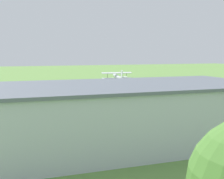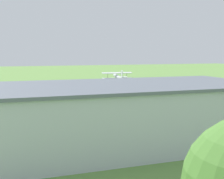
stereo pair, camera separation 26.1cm
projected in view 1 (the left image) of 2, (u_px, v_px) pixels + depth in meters
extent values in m
plane|color=#608C42|center=(83.00, 100.00, 74.58)|extent=(400.00, 400.00, 0.00)
cube|color=#B7BCC6|center=(117.00, 116.00, 38.10)|extent=(36.50, 16.61, 7.01)
cube|color=slate|center=(117.00, 86.00, 37.67)|extent=(37.11, 17.22, 0.35)
cube|color=#384251|center=(97.00, 110.00, 45.67)|extent=(10.00, 0.35, 5.75)
cylinder|color=silver|center=(118.00, 78.00, 78.90)|extent=(1.57, 6.92, 1.80)
cone|color=black|center=(114.00, 78.00, 82.52)|extent=(0.72, 0.84, 0.73)
cube|color=silver|center=(117.00, 78.00, 79.69)|extent=(7.96, 2.13, 0.30)
cube|color=silver|center=(117.00, 73.00, 80.10)|extent=(7.96, 2.13, 0.30)
cube|color=silver|center=(122.00, 73.00, 75.92)|extent=(0.22, 1.26, 1.43)
cube|color=silver|center=(122.00, 77.00, 75.91)|extent=(2.67, 1.14, 0.20)
cylinder|color=black|center=(121.00, 82.00, 79.80)|extent=(0.20, 0.65, 0.64)
cylinder|color=black|center=(114.00, 83.00, 79.30)|extent=(0.20, 0.65, 0.64)
cylinder|color=#332D28|center=(126.00, 75.00, 80.55)|extent=(0.10, 0.27, 1.43)
cylinder|color=#332D28|center=(108.00, 76.00, 79.23)|extent=(0.10, 0.27, 1.43)
cube|color=black|center=(167.00, 109.00, 57.96)|extent=(2.07, 4.03, 0.70)
cube|color=#2D3842|center=(167.00, 106.00, 57.88)|extent=(1.73, 2.30, 0.57)
cylinder|color=black|center=(175.00, 112.00, 56.98)|extent=(0.27, 0.65, 0.64)
cylinder|color=black|center=(166.00, 113.00, 56.48)|extent=(0.27, 0.65, 0.64)
cylinder|color=black|center=(168.00, 110.00, 59.51)|extent=(0.27, 0.65, 0.64)
cylinder|color=black|center=(159.00, 110.00, 59.01)|extent=(0.27, 0.65, 0.64)
cylinder|color=navy|center=(121.00, 109.00, 60.15)|extent=(0.41, 0.41, 0.80)
cylinder|color=#3F3F47|center=(122.00, 105.00, 60.07)|extent=(0.48, 0.48, 0.57)
sphere|color=brown|center=(122.00, 103.00, 60.03)|extent=(0.22, 0.22, 0.22)
cylinder|color=#B23333|center=(8.00, 118.00, 51.66)|extent=(0.42, 0.42, 0.90)
cylinder|color=beige|center=(7.00, 113.00, 51.57)|extent=(0.49, 0.49, 0.64)
sphere|color=beige|center=(7.00, 111.00, 51.52)|extent=(0.24, 0.24, 0.24)
cylinder|color=navy|center=(148.00, 107.00, 61.59)|extent=(0.45, 0.45, 0.82)
cylinder|color=#72338C|center=(148.00, 104.00, 61.51)|extent=(0.54, 0.54, 0.58)
sphere|color=#D8AD84|center=(148.00, 102.00, 61.46)|extent=(0.22, 0.22, 0.22)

